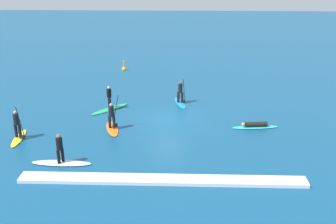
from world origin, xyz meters
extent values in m
plane|color=navy|center=(0.00, 0.00, 0.00)|extent=(120.00, 120.00, 0.00)
ellipsoid|color=orange|center=(-3.55, -1.92, 0.04)|extent=(1.41, 2.71, 0.09)
cylinder|color=black|center=(-3.40, -1.96, 0.50)|extent=(0.22, 0.22, 0.82)
cylinder|color=black|center=(-3.69, -1.88, 0.50)|extent=(0.22, 0.22, 0.82)
cylinder|color=black|center=(-3.55, -1.92, 1.24)|extent=(0.43, 0.43, 0.66)
sphere|color=tan|center=(-3.55, -1.92, 1.67)|extent=(0.26, 0.26, 0.21)
cylinder|color=black|center=(-3.33, -1.70, 1.17)|extent=(0.49, 0.18, 2.13)
cube|color=black|center=(-3.33, -1.70, 0.15)|extent=(0.21, 0.11, 0.32)
ellipsoid|color=#33C6CC|center=(5.73, -1.37, 0.04)|extent=(3.08, 0.91, 0.09)
cylinder|color=black|center=(5.78, -1.36, 0.25)|extent=(1.48, 0.48, 0.33)
sphere|color=tan|center=(4.94, -1.46, 0.27)|extent=(0.26, 0.26, 0.24)
ellipsoid|color=#1E8CD1|center=(0.82, 3.20, 0.04)|extent=(1.20, 2.72, 0.07)
cylinder|color=black|center=(0.67, 3.25, 0.47)|extent=(0.24, 0.24, 0.80)
cylinder|color=black|center=(0.96, 3.16, 0.47)|extent=(0.24, 0.24, 0.80)
cylinder|color=black|center=(0.82, 3.20, 1.19)|extent=(0.38, 0.38, 0.65)
sphere|color=brown|center=(0.82, 3.20, 1.63)|extent=(0.26, 0.26, 0.22)
cylinder|color=black|center=(1.10, 3.12, 1.03)|extent=(0.23, 0.09, 1.92)
cube|color=black|center=(1.10, 3.12, 0.13)|extent=(0.21, 0.10, 0.32)
ellipsoid|color=#23B266|center=(-4.30, 1.67, 0.04)|extent=(2.69, 2.89, 0.09)
cylinder|color=black|center=(-4.36, 1.86, 0.53)|extent=(0.25, 0.25, 0.88)
cylinder|color=black|center=(-4.24, 1.47, 0.53)|extent=(0.25, 0.25, 0.88)
cylinder|color=black|center=(-4.30, 1.67, 1.27)|extent=(0.48, 0.48, 0.60)
sphere|color=beige|center=(-4.30, 1.67, 1.68)|extent=(0.30, 0.30, 0.21)
ellipsoid|color=yellow|center=(-9.01, -3.59, 0.05)|extent=(0.77, 2.68, 0.10)
cylinder|color=black|center=(-9.17, -3.51, 0.54)|extent=(0.20, 0.20, 0.88)
cylinder|color=black|center=(-8.86, -3.66, 0.54)|extent=(0.20, 0.20, 0.88)
cylinder|color=black|center=(-9.01, -3.59, 1.30)|extent=(0.37, 0.37, 0.65)
sphere|color=tan|center=(-9.01, -3.59, 1.73)|extent=(0.23, 0.23, 0.21)
cylinder|color=black|center=(-8.73, -3.72, 1.11)|extent=(0.36, 0.07, 2.02)
cube|color=black|center=(-8.73, -3.72, 0.16)|extent=(0.20, 0.08, 0.32)
ellipsoid|color=white|center=(-5.52, -6.67, 0.05)|extent=(3.26, 0.76, 0.10)
cylinder|color=black|center=(-5.59, -6.79, 0.49)|extent=(0.17, 0.17, 0.76)
cylinder|color=black|center=(-5.44, -6.55, 0.49)|extent=(0.17, 0.17, 0.76)
cylinder|color=black|center=(-5.52, -6.67, 1.19)|extent=(0.35, 0.35, 0.65)
sphere|color=brown|center=(-5.52, -6.67, 1.63)|extent=(0.24, 0.24, 0.24)
sphere|color=yellow|center=(-4.75, 12.62, 0.11)|extent=(0.43, 0.43, 0.43)
cylinder|color=yellow|center=(-4.75, 12.62, 0.48)|extent=(0.11, 0.11, 0.97)
cube|color=white|center=(0.00, -8.30, 0.09)|extent=(14.25, 0.90, 0.18)
camera|label=1|loc=(0.86, -25.72, 10.39)|focal=43.17mm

